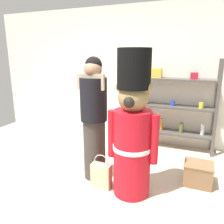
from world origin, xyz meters
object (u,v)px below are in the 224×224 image
Objects in this scene: person_shopper at (94,118)px; display_crate at (198,174)px; shopping_bag at (101,175)px; merchandise_shelf at (172,104)px; teddy_bear_guard at (133,130)px.

person_shopper is 4.53× the size of display_crate.
shopping_bag is 1.29m from display_crate.
shopping_bag is (-0.64, -1.68, -0.65)m from merchandise_shelf.
person_shopper is (-0.84, -1.46, 0.05)m from merchandise_shelf.
teddy_bear_guard reaches higher than merchandise_shelf.
merchandise_shelf is 1.42m from display_crate.
person_shopper is at bearing -119.92° from merchandise_shelf.
merchandise_shelf reaches higher than shopping_bag.
teddy_bear_guard is 4.77× the size of display_crate.
teddy_bear_guard reaches higher than shopping_bag.
shopping_bag reaches higher than display_crate.
merchandise_shelf is at bearing 60.08° from person_shopper.
person_shopper is 3.62× the size of shopping_bag.
teddy_bear_guard reaches higher than person_shopper.
display_crate is at bearing 13.73° from person_shopper.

